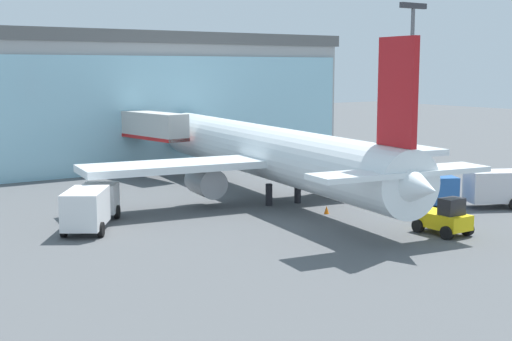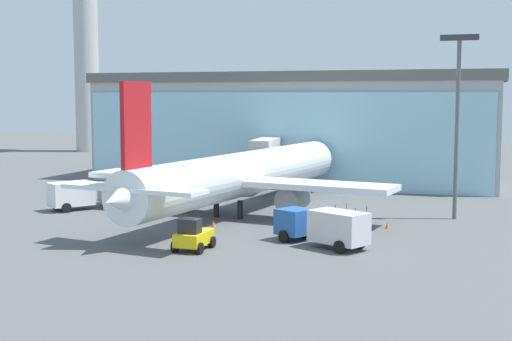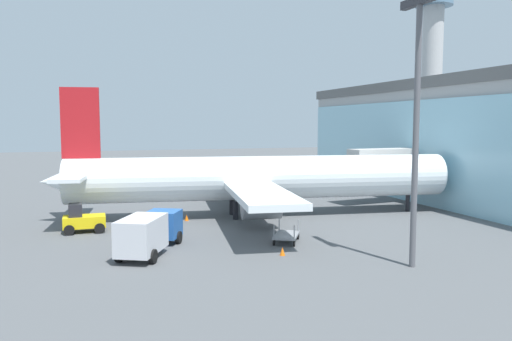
# 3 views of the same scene
# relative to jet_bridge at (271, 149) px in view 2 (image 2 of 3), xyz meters

# --- Properties ---
(ground) EXTENTS (240.00, 240.00, 0.00)m
(ground) POSITION_rel_jet_bridge_xyz_m (0.43, -26.89, -4.55)
(ground) COLOR #545659
(terminal_building) EXTENTS (50.49, 14.78, 13.51)m
(terminal_building) POSITION_rel_jet_bridge_xyz_m (0.43, 7.97, 2.20)
(terminal_building) COLOR #A3A3A3
(terminal_building) RESTS_ON ground
(jet_bridge) EXTENTS (3.62, 13.68, 5.93)m
(jet_bridge) POSITION_rel_jet_bridge_xyz_m (0.00, 0.00, 0.00)
(jet_bridge) COLOR beige
(jet_bridge) RESTS_ON ground
(control_tower) EXTENTS (8.67, 8.67, 39.47)m
(control_tower) POSITION_rel_jet_bridge_xyz_m (-49.64, 42.42, 18.91)
(control_tower) COLOR #B3B3B3
(control_tower) RESTS_ON ground
(apron_light_mast) EXTENTS (3.20, 0.40, 15.84)m
(apron_light_mast) POSITION_rel_jet_bridge_xyz_m (21.09, -14.49, 5.05)
(apron_light_mast) COLOR #59595E
(apron_light_mast) RESTS_ON ground
(airplane) EXTENTS (29.42, 38.66, 11.67)m
(airplane) POSITION_rel_jet_bridge_xyz_m (2.47, -17.89, -1.01)
(airplane) COLOR white
(airplane) RESTS_ON ground
(catering_truck) EXTENTS (5.91, 7.28, 2.65)m
(catering_truck) POSITION_rel_jet_bridge_xyz_m (-12.49, -19.50, -3.09)
(catering_truck) COLOR silver
(catering_truck) RESTS_ON ground
(fuel_truck) EXTENTS (7.49, 5.34, 2.65)m
(fuel_truck) POSITION_rel_jet_bridge_xyz_m (12.72, -28.99, -3.09)
(fuel_truck) COLOR #2659A5
(fuel_truck) RESTS_ON ground
(baggage_cart) EXTENTS (3.22, 2.82, 1.50)m
(baggage_cart) POSITION_rel_jet_bridge_xyz_m (12.86, -19.24, -4.05)
(baggage_cart) COLOR gray
(baggage_cart) RESTS_ON ground
(pushback_tug) EXTENTS (2.17, 3.21, 2.30)m
(pushback_tug) POSITION_rel_jet_bridge_xyz_m (4.41, -33.17, -3.58)
(pushback_tug) COLOR yellow
(pushback_tug) RESTS_ON ground
(safety_cone_nose) EXTENTS (0.36, 0.36, 0.55)m
(safety_cone_nose) POSITION_rel_jet_bridge_xyz_m (2.52, -24.49, -4.28)
(safety_cone_nose) COLOR orange
(safety_cone_nose) RESTS_ON ground
(safety_cone_wingtip) EXTENTS (0.36, 0.36, 0.55)m
(safety_cone_wingtip) POSITION_rel_jet_bridge_xyz_m (16.15, -20.89, -4.28)
(safety_cone_wingtip) COLOR orange
(safety_cone_wingtip) RESTS_ON ground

